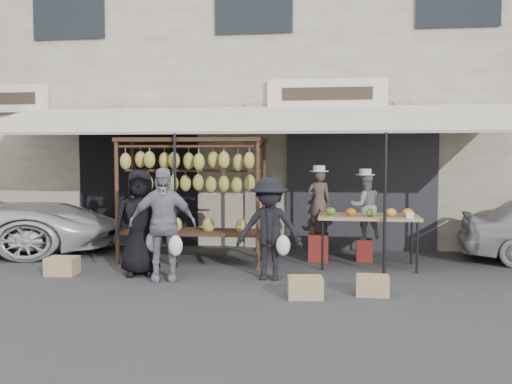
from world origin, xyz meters
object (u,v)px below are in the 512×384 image
at_px(vendor_left, 319,202).
at_px(crate_near_b, 372,286).
at_px(banana_rack, 191,175).
at_px(vendor_right, 365,206).
at_px(crate_far, 62,266).
at_px(customer_left, 140,223).
at_px(customer_mid, 163,224).
at_px(customer_right, 269,229).
at_px(produce_table, 369,217).
at_px(crate_near_a, 305,288).

xyz_separation_m(vendor_left, crate_near_b, (0.84, -2.41, -0.95)).
relative_size(banana_rack, vendor_right, 2.16).
height_order(crate_near_b, crate_far, crate_far).
distance_m(customer_left, crate_far, 1.46).
bearing_deg(customer_mid, customer_right, -5.20).
xyz_separation_m(produce_table, crate_far, (-4.93, -1.32, -0.72)).
bearing_deg(crate_near_a, customer_right, 120.92).
distance_m(customer_mid, crate_near_a, 2.49).
bearing_deg(vendor_left, customer_left, 23.30).
distance_m(customer_right, crate_near_a, 1.38).
distance_m(customer_mid, crate_near_b, 3.29).
height_order(banana_rack, customer_right, banana_rack).
bearing_deg(customer_right, crate_near_a, -59.39).
relative_size(crate_near_a, crate_near_b, 1.05).
bearing_deg(produce_table, banana_rack, -179.66).
relative_size(customer_mid, customer_right, 1.09).
distance_m(produce_table, customer_left, 3.84).
height_order(vendor_left, customer_left, customer_left).
distance_m(vendor_left, customer_left, 3.24).
bearing_deg(customer_right, customer_mid, -170.87).
bearing_deg(vendor_right, produce_table, 75.33).
relative_size(banana_rack, customer_mid, 1.49).
height_order(banana_rack, produce_table, banana_rack).
xyz_separation_m(vendor_left, customer_left, (-2.79, -1.63, -0.23)).
xyz_separation_m(banana_rack, crate_near_a, (2.17, -2.19, -1.44)).
bearing_deg(customer_mid, banana_rack, 72.17).
relative_size(customer_mid, crate_far, 3.66).
bearing_deg(banana_rack, customer_mid, -93.18).
bearing_deg(banana_rack, crate_near_a, -45.18).
xyz_separation_m(vendor_left, customer_mid, (-2.33, -1.92, -0.21)).
xyz_separation_m(customer_left, crate_near_b, (3.63, -0.77, -0.71)).
distance_m(produce_table, customer_mid, 3.51).
height_order(banana_rack, vendor_right, banana_rack).
distance_m(produce_table, crate_near_a, 2.51).
distance_m(vendor_left, customer_mid, 3.02).
distance_m(customer_left, customer_right, 2.09).
relative_size(banana_rack, produce_table, 1.53).
distance_m(produce_table, crate_near_b, 2.06).
bearing_deg(banana_rack, vendor_right, 11.25).
relative_size(customer_left, crate_near_b, 3.80).
xyz_separation_m(customer_left, customer_mid, (0.46, -0.28, 0.02)).
bearing_deg(vendor_left, banana_rack, 5.47).
height_order(banana_rack, customer_left, banana_rack).
relative_size(vendor_right, customer_left, 0.71).
xyz_separation_m(vendor_right, customer_mid, (-3.15, -2.03, -0.13)).
distance_m(banana_rack, vendor_right, 3.19).
bearing_deg(vendor_right, crate_near_b, 71.32).
height_order(vendor_left, crate_near_b, vendor_left).
relative_size(vendor_right, customer_mid, 0.69).
bearing_deg(customer_left, customer_mid, -47.44).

